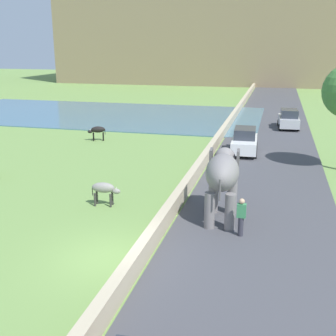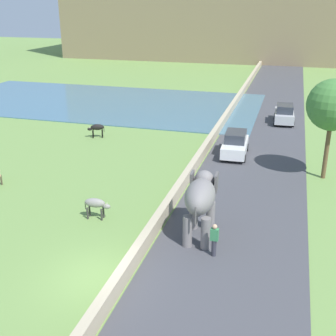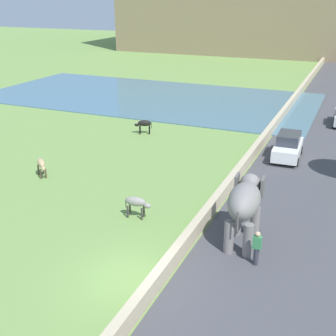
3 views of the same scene
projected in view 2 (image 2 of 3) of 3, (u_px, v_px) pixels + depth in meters
ground_plane at (96, 277)px, 17.88m from camera, size 220.00×220.00×0.00m
road_surface at (260, 144)px, 34.50m from camera, size 7.00×120.00×0.06m
barrier_wall at (208, 143)px, 33.56m from camera, size 0.40×110.00×0.77m
lake at (98, 102)px, 48.95m from camera, size 36.00×18.00×0.08m
elephant at (201, 198)px, 20.30m from camera, size 1.57×3.51×2.99m
person_beside_elephant at (214, 240)px, 19.03m from camera, size 0.36×0.22×1.63m
car_white at (235, 144)px, 31.67m from camera, size 1.92×4.06×1.80m
car_silver at (284, 114)px, 40.16m from camera, size 1.95×4.08×1.80m
cow_black at (97, 128)px, 35.94m from camera, size 1.41×0.83×1.15m
cow_grey at (96, 204)px, 22.45m from camera, size 1.41×0.54×1.15m
tree_near at (333, 105)px, 26.25m from camera, size 3.18×3.18×6.39m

